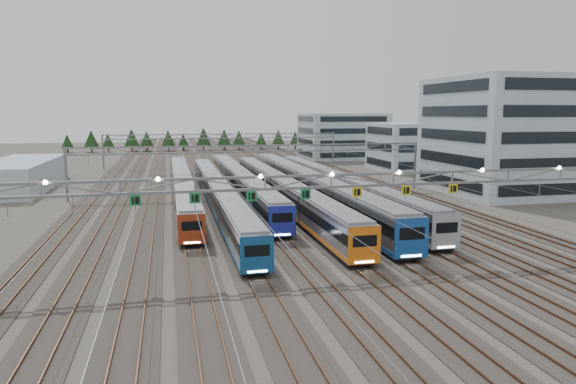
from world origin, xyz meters
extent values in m
plane|color=#47423A|center=(0.00, 0.00, 0.00)|extent=(400.00, 400.00, 0.00)
cube|color=#2D2823|center=(0.00, 100.00, 0.04)|extent=(54.00, 260.00, 0.08)
cube|color=brown|center=(-25.47, 100.00, 0.16)|extent=(0.08, 260.00, 0.16)
cube|color=brown|center=(25.47, 100.00, 0.16)|extent=(0.08, 260.00, 0.16)
cube|color=brown|center=(-0.72, 100.00, 0.16)|extent=(0.08, 260.00, 0.16)
cube|color=brown|center=(0.72, 100.00, 0.16)|extent=(0.08, 260.00, 0.16)
cube|color=black|center=(-11.25, 39.48, 0.41)|extent=(2.20, 62.26, 0.33)
cube|color=#AAADB2|center=(-11.25, 39.48, 2.02)|extent=(2.59, 63.54, 2.91)
cube|color=black|center=(-11.25, 39.48, 2.37)|extent=(2.65, 63.22, 0.88)
cube|color=#9B3317|center=(-11.25, 39.48, 0.80)|extent=(2.64, 63.22, 0.32)
cube|color=slate|center=(-11.25, 39.48, 3.57)|extent=(2.33, 62.26, 0.23)
cube|color=#9B3317|center=(-11.25, 7.76, 2.02)|extent=(2.61, 0.12, 2.91)
cube|color=black|center=(-11.25, 7.73, 2.37)|extent=(1.94, 0.10, 0.88)
cube|color=white|center=(-11.25, 7.70, 0.75)|extent=(1.55, 0.06, 0.14)
cube|color=black|center=(-6.75, 30.46, 0.41)|extent=(2.24, 64.75, 0.34)
cube|color=#AAADB2|center=(-6.75, 30.46, 2.05)|extent=(2.64, 66.07, 2.97)
cube|color=black|center=(-6.75, 30.46, 2.41)|extent=(2.70, 65.74, 0.89)
cube|color=navy|center=(-6.75, 30.46, 0.80)|extent=(2.69, 65.74, 0.33)
cube|color=slate|center=(-6.75, 30.46, 3.63)|extent=(2.37, 64.75, 0.24)
cube|color=navy|center=(-6.75, -2.52, 2.05)|extent=(2.66, 0.12, 2.97)
cube|color=black|center=(-6.75, -2.55, 2.41)|extent=(1.98, 0.10, 0.89)
cube|color=white|center=(-6.75, -2.58, 0.76)|extent=(1.58, 0.06, 0.14)
cube|color=black|center=(-2.25, 40.18, 0.42)|extent=(2.37, 61.63, 0.36)
cube|color=#AAADB2|center=(-2.25, 40.18, 2.16)|extent=(2.79, 62.89, 3.13)
cube|color=black|center=(-2.25, 40.18, 2.53)|extent=(2.85, 62.58, 0.95)
cube|color=#222DB9|center=(-2.25, 40.18, 0.84)|extent=(2.84, 62.58, 0.35)
cube|color=slate|center=(-2.25, 40.18, 3.82)|extent=(2.51, 61.63, 0.25)
cube|color=#222DB9|center=(-2.25, 8.78, 2.16)|extent=(2.81, 0.12, 3.13)
cube|color=black|center=(-2.25, 8.75, 2.53)|extent=(2.09, 0.10, 0.95)
cube|color=white|center=(-2.25, 8.72, 0.79)|extent=(1.67, 0.06, 0.15)
cube|color=black|center=(2.25, 30.60, 0.42)|extent=(2.39, 64.17, 0.36)
cube|color=#AAADB2|center=(2.25, 30.60, 2.17)|extent=(2.81, 65.48, 3.16)
cube|color=black|center=(2.25, 30.60, 2.55)|extent=(2.87, 65.15, 0.95)
cube|color=orange|center=(2.25, 30.60, 0.84)|extent=(2.86, 65.15, 0.35)
cube|color=slate|center=(2.25, 30.60, 3.85)|extent=(2.53, 64.17, 0.25)
cube|color=orange|center=(2.25, -2.09, 2.17)|extent=(2.83, 0.12, 3.16)
cube|color=black|center=(2.25, -2.12, 2.55)|extent=(2.11, 0.10, 0.95)
cube|color=white|center=(2.25, -2.15, 0.79)|extent=(1.69, 0.06, 0.15)
cube|color=black|center=(6.75, 32.51, 0.44)|extent=(2.63, 66.73, 0.40)
cube|color=#AAADB2|center=(6.75, 32.51, 2.37)|extent=(3.10, 68.09, 3.49)
cube|color=black|center=(6.75, 32.51, 2.79)|extent=(3.16, 67.75, 1.05)
cube|color=#174DA1|center=(6.75, 32.51, 0.90)|extent=(3.15, 67.75, 0.39)
cube|color=slate|center=(6.75, 32.51, 4.22)|extent=(2.79, 66.73, 0.28)
cube|color=#174DA1|center=(6.75, -1.49, 2.37)|extent=(3.12, 0.12, 3.49)
cube|color=black|center=(6.75, -1.52, 2.79)|extent=(2.32, 0.10, 1.05)
cube|color=white|center=(6.75, -1.55, 0.85)|extent=(1.86, 0.06, 0.17)
cube|color=black|center=(11.25, 31.73, 0.42)|extent=(2.44, 61.07, 0.37)
cube|color=#AAADB2|center=(11.25, 31.73, 2.21)|extent=(2.87, 62.31, 3.23)
cube|color=black|center=(11.25, 31.73, 2.60)|extent=(2.93, 62.00, 0.97)
cube|color=#A0A5AF|center=(11.25, 31.73, 0.86)|extent=(2.92, 62.00, 0.36)
cube|color=slate|center=(11.25, 31.73, 3.93)|extent=(2.58, 61.07, 0.26)
cube|color=#A0A5AF|center=(11.25, 0.63, 2.21)|extent=(2.89, 0.12, 3.23)
cube|color=black|center=(11.25, 0.60, 2.60)|extent=(2.15, 0.10, 0.97)
cube|color=white|center=(11.25, 0.57, 0.80)|extent=(1.72, 0.06, 0.15)
cube|color=slate|center=(0.00, 0.00, 7.80)|extent=(56.00, 0.22, 0.22)
cube|color=slate|center=(0.00, 0.00, 6.80)|extent=(56.00, 0.22, 0.22)
cube|color=#198140|center=(-15.75, -0.12, 6.30)|extent=(0.85, 0.06, 0.85)
cube|color=#198140|center=(-11.25, -0.12, 6.30)|extent=(0.85, 0.06, 0.85)
cube|color=#198140|center=(-6.75, -0.12, 6.30)|extent=(0.85, 0.06, 0.85)
cube|color=#198140|center=(-2.25, -0.12, 6.30)|extent=(0.85, 0.06, 0.85)
cube|color=yellow|center=(2.25, -0.12, 6.30)|extent=(0.85, 0.06, 0.85)
cube|color=yellow|center=(6.75, -0.12, 6.30)|extent=(0.85, 0.06, 0.85)
cube|color=yellow|center=(11.25, -0.12, 6.30)|extent=(0.85, 0.06, 0.85)
cylinder|color=slate|center=(-28.00, 40.00, 4.00)|extent=(0.36, 0.36, 8.00)
cylinder|color=slate|center=(28.00, 40.00, 4.00)|extent=(0.36, 0.36, 8.00)
cube|color=slate|center=(0.00, 40.00, 7.80)|extent=(56.00, 0.22, 0.22)
cube|color=slate|center=(0.00, 40.00, 6.80)|extent=(56.00, 0.22, 0.22)
cylinder|color=slate|center=(-28.00, 85.00, 4.00)|extent=(0.36, 0.36, 8.00)
cylinder|color=slate|center=(28.00, 85.00, 4.00)|extent=(0.36, 0.36, 8.00)
cube|color=slate|center=(0.00, 85.00, 7.80)|extent=(56.00, 0.22, 0.22)
cube|color=slate|center=(0.00, 85.00, 6.80)|extent=(56.00, 0.22, 0.22)
cube|color=#99B0B7|center=(39.30, 32.98, 9.27)|extent=(18.00, 22.00, 18.54)
cube|color=#99B0B7|center=(39.58, 66.46, 5.29)|extent=(14.00, 16.00, 10.59)
cube|color=#99B0B7|center=(35.29, 98.85, 6.36)|extent=(22.00, 18.00, 12.72)
cube|color=#99B0B7|center=(-38.13, 55.22, 2.42)|extent=(10.00, 30.00, 4.84)
camera|label=1|loc=(-13.12, -40.44, 12.92)|focal=32.00mm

